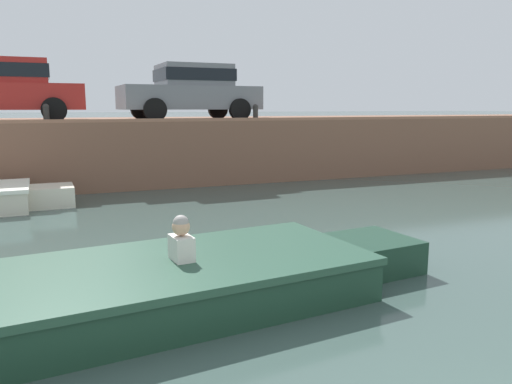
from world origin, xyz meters
The scene contains 8 objects.
ground_plane centered at (0.00, 5.79, 0.00)m, with size 400.00×400.00×0.00m, color #384C47.
far_quay_wall centered at (0.00, 14.57, 0.86)m, with size 60.00×6.00×1.73m, color brown.
far_wall_coping centered at (0.00, 11.69, 1.77)m, with size 60.00×0.24×0.08m, color #9F6C52.
motorboat_passing centered at (-1.36, 3.88, 0.25)m, with size 6.92×2.47×0.98m.
car_left_inner_red centered at (-3.14, 12.97, 2.57)m, with size 3.96×2.01×1.54m.
car_centre_grey centered at (1.67, 12.97, 2.57)m, with size 3.88×2.10×1.54m.
mooring_bollard_mid centered at (-2.14, 11.82, 1.97)m, with size 0.15×0.15×0.45m.
mooring_bollard_east centered at (3.18, 11.82, 1.97)m, with size 0.15×0.15×0.45m.
Camera 1 is at (-1.95, -1.08, 2.10)m, focal length 35.00 mm.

